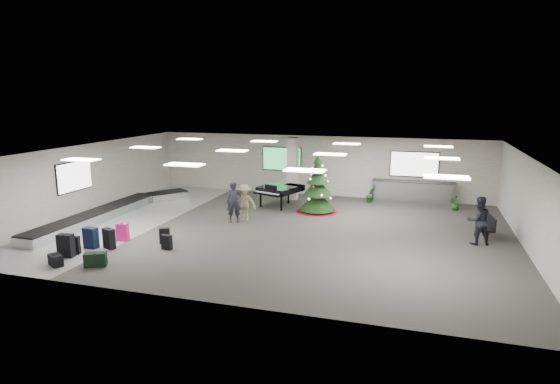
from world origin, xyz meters
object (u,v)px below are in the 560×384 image
(christmas_tree, at_px, (318,191))
(service_counter, at_px, (413,192))
(grand_piano, at_px, (279,190))
(traveler_bench, at_px, (478,221))
(traveler_b, at_px, (245,203))
(potted_plant_right, at_px, (456,202))
(traveler_a, at_px, (234,202))
(potted_plant_left, at_px, (370,195))
(baggage_carousel, at_px, (113,211))
(pink_suitcase, at_px, (123,232))
(bench, at_px, (488,225))

(christmas_tree, bearing_deg, service_counter, 38.36)
(grand_piano, distance_m, traveler_bench, 9.34)
(service_counter, height_order, traveler_b, traveler_b)
(christmas_tree, xyz_separation_m, traveler_b, (-2.68, -2.41, -0.18))
(service_counter, bearing_deg, potted_plant_right, -28.42)
(traveler_a, bearing_deg, potted_plant_left, 23.12)
(christmas_tree, height_order, traveler_bench, christmas_tree)
(baggage_carousel, xyz_separation_m, christmas_tree, (8.66, 3.42, 0.75))
(pink_suitcase, xyz_separation_m, traveler_bench, (12.61, 3.41, 0.55))
(grand_piano, bearing_deg, potted_plant_left, 45.57)
(baggage_carousel, relative_size, christmas_tree, 3.44)
(christmas_tree, bearing_deg, pink_suitcase, -132.96)
(bench, height_order, potted_plant_left, bench)
(bench, xyz_separation_m, traveler_b, (-9.76, -0.44, 0.31))
(christmas_tree, xyz_separation_m, traveler_a, (-3.00, -2.83, -0.09))
(service_counter, height_order, bench, service_counter)
(pink_suitcase, bearing_deg, grand_piano, 51.35)
(pink_suitcase, xyz_separation_m, potted_plant_right, (12.18, 8.67, 0.03))
(traveler_b, height_order, potted_plant_right, traveler_b)
(potted_plant_right, bearing_deg, traveler_b, -152.39)
(service_counter, relative_size, grand_piano, 1.65)
(baggage_carousel, bearing_deg, potted_plant_right, 20.85)
(baggage_carousel, relative_size, potted_plant_right, 13.24)
(traveler_a, height_order, potted_plant_left, traveler_a)
(potted_plant_left, distance_m, potted_plant_right, 4.04)
(traveler_b, bearing_deg, bench, -2.61)
(traveler_a, height_order, potted_plant_right, traveler_a)
(grand_piano, relative_size, potted_plant_right, 3.34)
(grand_piano, relative_size, traveler_bench, 1.38)
(christmas_tree, distance_m, traveler_b, 3.61)
(traveler_a, xyz_separation_m, traveler_b, (0.32, 0.42, -0.08))
(christmas_tree, relative_size, potted_plant_left, 3.61)
(pink_suitcase, height_order, potted_plant_right, potted_plant_right)
(baggage_carousel, height_order, service_counter, service_counter)
(grand_piano, height_order, traveler_a, traveler_a)
(grand_piano, distance_m, bench, 9.44)
(christmas_tree, height_order, grand_piano, christmas_tree)
(baggage_carousel, height_order, potted_plant_left, potted_plant_left)
(baggage_carousel, bearing_deg, potted_plant_left, 28.95)
(pink_suitcase, distance_m, bench, 13.82)
(service_counter, height_order, traveler_bench, traveler_bench)
(grand_piano, height_order, bench, grand_piano)
(pink_suitcase, bearing_deg, traveler_a, 41.41)
(traveler_a, bearing_deg, service_counter, 17.39)
(grand_piano, bearing_deg, traveler_bench, -2.81)
(potted_plant_right, bearing_deg, service_counter, 151.58)
(christmas_tree, height_order, traveler_a, christmas_tree)
(christmas_tree, bearing_deg, baggage_carousel, -158.43)
(pink_suitcase, distance_m, potted_plant_right, 14.95)
(baggage_carousel, bearing_deg, bench, 5.28)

